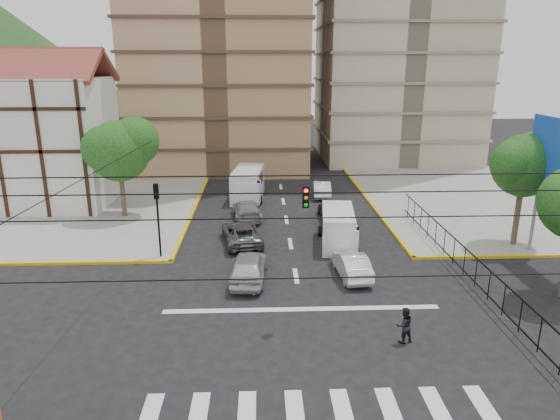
{
  "coord_description": "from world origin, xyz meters",
  "views": [
    {
      "loc": [
        -1.85,
        -19.86,
        11.21
      ],
      "look_at": [
        -0.9,
        4.17,
        4.0
      ],
      "focal_mm": 32.0,
      "sensor_mm": 36.0,
      "label": 1
    }
  ],
  "objects_px": {
    "van_right_lane": "(338,229)",
    "car_silver_front_left": "(249,267)",
    "car_white_front_right": "(351,264)",
    "van_left_lane": "(248,185)",
    "pedestrian_crosswalk": "(404,325)",
    "traffic_light_nw": "(157,208)"
  },
  "relations": [
    {
      "from": "van_right_lane",
      "to": "car_silver_front_left",
      "type": "distance_m",
      "value": 7.45
    },
    {
      "from": "traffic_light_nw",
      "to": "pedestrian_crosswalk",
      "type": "bearing_deg",
      "value": -39.18
    },
    {
      "from": "car_silver_front_left",
      "to": "pedestrian_crosswalk",
      "type": "height_order",
      "value": "pedestrian_crosswalk"
    },
    {
      "from": "pedestrian_crosswalk",
      "to": "car_silver_front_left",
      "type": "bearing_deg",
      "value": -61.56
    },
    {
      "from": "pedestrian_crosswalk",
      "to": "car_white_front_right",
      "type": "bearing_deg",
      "value": -98.9
    },
    {
      "from": "van_right_lane",
      "to": "car_white_front_right",
      "type": "bearing_deg",
      "value": -83.43
    },
    {
      "from": "traffic_light_nw",
      "to": "car_white_front_right",
      "type": "relative_size",
      "value": 1.09
    },
    {
      "from": "car_white_front_right",
      "to": "pedestrian_crosswalk",
      "type": "bearing_deg",
      "value": 93.48
    },
    {
      "from": "van_left_lane",
      "to": "traffic_light_nw",
      "type": "bearing_deg",
      "value": -103.91
    },
    {
      "from": "van_right_lane",
      "to": "car_white_front_right",
      "type": "relative_size",
      "value": 1.26
    },
    {
      "from": "car_silver_front_left",
      "to": "car_white_front_right",
      "type": "relative_size",
      "value": 1.11
    },
    {
      "from": "car_silver_front_left",
      "to": "car_white_front_right",
      "type": "xyz_separation_m",
      "value": [
        5.54,
        0.34,
        -0.1
      ]
    },
    {
      "from": "van_right_lane",
      "to": "car_silver_front_left",
      "type": "height_order",
      "value": "van_right_lane"
    },
    {
      "from": "van_right_lane",
      "to": "van_left_lane",
      "type": "distance_m",
      "value": 12.64
    },
    {
      "from": "van_left_lane",
      "to": "car_silver_front_left",
      "type": "relative_size",
      "value": 1.3
    },
    {
      "from": "van_right_lane",
      "to": "car_silver_front_left",
      "type": "xyz_separation_m",
      "value": [
        -5.52,
        -4.99,
        -0.31
      ]
    },
    {
      "from": "van_left_lane",
      "to": "pedestrian_crosswalk",
      "type": "bearing_deg",
      "value": -66.23
    },
    {
      "from": "van_right_lane",
      "to": "van_left_lane",
      "type": "relative_size",
      "value": 0.88
    },
    {
      "from": "van_left_lane",
      "to": "car_silver_front_left",
      "type": "bearing_deg",
      "value": -81.9
    },
    {
      "from": "car_white_front_right",
      "to": "van_right_lane",
      "type": "bearing_deg",
      "value": -94.7
    },
    {
      "from": "car_silver_front_left",
      "to": "van_left_lane",
      "type": "bearing_deg",
      "value": -84.29
    },
    {
      "from": "van_left_lane",
      "to": "car_white_front_right",
      "type": "relative_size",
      "value": 1.44
    }
  ]
}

